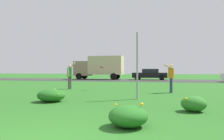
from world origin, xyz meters
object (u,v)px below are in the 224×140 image
at_px(frisbee_red, 101,67).
at_px(box_truck_tan, 100,66).
at_px(person_catcher_orange_shirt, 171,76).
at_px(car_black_center_left, 150,74).
at_px(person_thrower_green_shirt, 70,75).
at_px(sign_post_near_path, 137,66).

xyz_separation_m(frisbee_red, box_truck_tan, (-4.74, 16.25, 0.33)).
bearing_deg(person_catcher_orange_shirt, car_black_center_left, 97.30).
height_order(person_thrower_green_shirt, box_truck_tan, box_truck_tan).
relative_size(sign_post_near_path, person_catcher_orange_shirt, 1.81).
relative_size(sign_post_near_path, car_black_center_left, 0.66).
distance_m(frisbee_red, box_truck_tan, 16.93).
xyz_separation_m(person_thrower_green_shirt, box_truck_tan, (-2.41, 15.92, 0.82)).
xyz_separation_m(sign_post_near_path, person_catcher_orange_shirt, (1.55, 3.31, -0.51)).
height_order(sign_post_near_path, frisbee_red, sign_post_near_path).
bearing_deg(person_thrower_green_shirt, sign_post_near_path, -40.60).
bearing_deg(sign_post_near_path, box_truck_tan, 110.28).
height_order(sign_post_near_path, person_thrower_green_shirt, sign_post_near_path).
distance_m(car_black_center_left, box_truck_tan, 6.95).
bearing_deg(sign_post_near_path, car_black_center_left, 91.77).
bearing_deg(sign_post_near_path, person_thrower_green_shirt, 139.40).
xyz_separation_m(person_catcher_orange_shirt, box_truck_tan, (-9.04, 16.96, 0.83)).
relative_size(sign_post_near_path, box_truck_tan, 0.44).
relative_size(frisbee_red, box_truck_tan, 0.04).
xyz_separation_m(sign_post_near_path, box_truck_tan, (-7.49, 20.27, 0.33)).
bearing_deg(car_black_center_left, person_thrower_green_shirt, -105.62).
bearing_deg(person_thrower_green_shirt, car_black_center_left, 74.38).
xyz_separation_m(car_black_center_left, box_truck_tan, (-6.87, -0.00, 1.06)).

